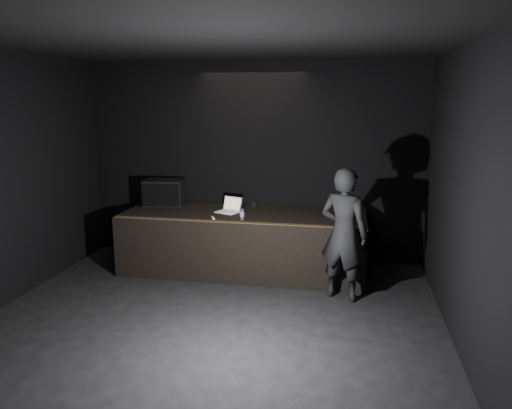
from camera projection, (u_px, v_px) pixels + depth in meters
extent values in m
plane|color=black|center=(196.00, 345.00, 5.90)|extent=(7.00, 7.00, 0.00)
cube|color=black|center=(253.00, 162.00, 8.90)|extent=(6.00, 0.10, 3.50)
cube|color=black|center=(480.00, 211.00, 4.99)|extent=(0.10, 7.00, 3.50)
cube|color=black|center=(188.00, 35.00, 5.17)|extent=(6.00, 7.00, 0.04)
cube|color=black|center=(244.00, 241.00, 8.42)|extent=(4.00, 1.50, 1.00)
cube|color=brown|center=(234.00, 222.00, 7.63)|extent=(3.92, 0.10, 0.01)
cube|color=black|center=(165.00, 192.00, 8.84)|extent=(0.72, 0.54, 0.45)
cube|color=black|center=(161.00, 195.00, 8.59)|extent=(0.64, 0.08, 0.39)
cylinder|color=black|center=(211.00, 205.00, 8.80)|extent=(0.74, 0.46, 0.02)
cube|color=white|center=(227.00, 212.00, 8.28)|extent=(0.42, 0.36, 0.02)
cube|color=silver|center=(227.00, 212.00, 8.28)|extent=(0.33, 0.25, 0.00)
cube|color=white|center=(233.00, 203.00, 8.38)|extent=(0.35, 0.20, 0.23)
cube|color=#EC8345|center=(232.00, 204.00, 8.38)|extent=(0.30, 0.17, 0.18)
cylinder|color=silver|center=(242.00, 214.00, 7.79)|extent=(0.07, 0.07, 0.17)
cylinder|color=navy|center=(242.00, 214.00, 7.79)|extent=(0.07, 0.07, 0.08)
cylinder|color=#AC0F2D|center=(242.00, 217.00, 7.80)|extent=(0.07, 0.07, 0.01)
cylinder|color=white|center=(254.00, 205.00, 8.64)|extent=(0.09, 0.09, 0.11)
cube|color=white|center=(213.00, 218.00, 7.87)|extent=(0.10, 0.14, 0.03)
imported|color=black|center=(344.00, 234.00, 7.11)|extent=(0.82, 0.69, 1.93)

